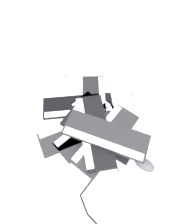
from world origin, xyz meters
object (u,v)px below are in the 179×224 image
Objects in this scene: mouse_6 at (75,132)px; mouse_4 at (106,117)px; keyboard_8 at (106,135)px; keyboard_3 at (78,106)px; keyboard_4 at (76,132)px; mouse_2 at (145,164)px; keyboard_2 at (94,104)px; keyboard_1 at (103,120)px; mouse_0 at (105,120)px; mouse_1 at (62,72)px; mouse_3 at (96,110)px; keyboard_6 at (106,138)px; keyboard_7 at (94,130)px; mouse_5 at (100,121)px; keyboard_5 at (99,133)px; keyboard_0 at (90,130)px.

mouse_4 is at bearing 78.25° from mouse_6.
keyboard_3 is at bearing -164.88° from keyboard_8.
mouse_2 is at bearing 46.24° from keyboard_4.
keyboard_2 is 1.01× the size of keyboard_3.
keyboard_8 is at bearing 7.55° from mouse_2.
keyboard_1 is 4.19× the size of mouse_0.
keyboard_3 is 0.31m from mouse_1.
mouse_6 is at bearing -76.62° from keyboard_1.
mouse_3 is at bearing 48.51° from keyboard_3.
keyboard_6 is 0.20m from mouse_3.
mouse_1 is 1.00× the size of mouse_2.
keyboard_1 is 4.19× the size of mouse_1.
mouse_4 is (-0.32, -0.12, 0.03)m from mouse_2.
mouse_1 is at bearing -104.28° from mouse_4.
mouse_3 is (-0.15, 0.06, -0.05)m from keyboard_7.
mouse_0 is at bearing 128.28° from keyboard_7.
keyboard_1 and keyboard_3 have the same top height.
keyboard_7 is at bearing -43.70° from keyboard_1.
keyboard_6 is 4.04× the size of mouse_5.
keyboard_4 is at bearing -124.54° from keyboard_7.
mouse_5 is (-0.07, 0.03, 0.01)m from keyboard_5.
keyboard_8 reaches higher than keyboard_3.
mouse_6 is (-0.10, -0.14, -0.08)m from keyboard_8.
keyboard_6 reaches higher than keyboard_0.
keyboard_3 is 4.18× the size of mouse_6.
keyboard_7 is at bearing -99.03° from mouse_3.
mouse_1 is (-0.31, -0.04, 0.01)m from keyboard_3.
mouse_5 reaches higher than keyboard_5.
keyboard_7 is at bearing 41.25° from mouse_6.
keyboard_2 is at bearing -19.42° from mouse_2.
mouse_3 is at bearing 120.90° from keyboard_4.
keyboard_5 is at bearing 48.98° from mouse_6.
mouse_4 reaches higher than keyboard_2.
keyboard_2 is (-0.17, 0.08, 0.00)m from keyboard_0.
mouse_1 is at bearing -155.87° from keyboard_2.
keyboard_3 is 0.32m from keyboard_8.
mouse_0 is at bearing 7.49° from keyboard_2.
keyboard_6 reaches higher than keyboard_5.
mouse_1 is at bearing -169.11° from keyboard_5.
keyboard_8 is (0.06, 0.01, 0.09)m from keyboard_5.
mouse_0 is (-0.13, 0.05, -0.08)m from keyboard_8.
keyboard_4 is at bearing -45.13° from mouse_1.
mouse_4 is 0.04m from mouse_5.
mouse_3 is at bearing 168.59° from keyboard_5.
keyboard_3 is at bearing -82.47° from mouse_4.
mouse_6 reaches higher than mouse_2.
mouse_1 is 1.00× the size of mouse_3.
mouse_2 reaches higher than keyboard_1.
mouse_3 reaches higher than mouse_2.
keyboard_4 is (-0.01, -0.08, 0.00)m from keyboard_0.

